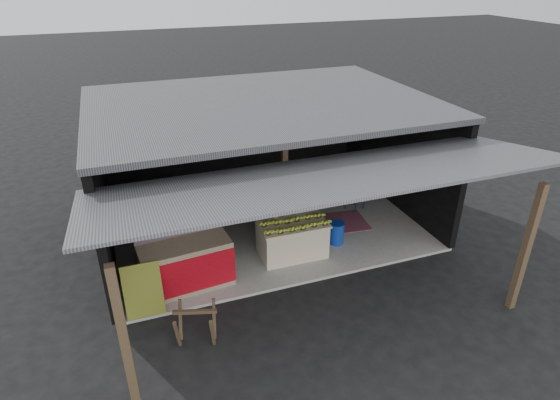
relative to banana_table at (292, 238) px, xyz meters
name	(u,v)px	position (x,y,z in m)	size (l,w,h in m)	color
ground	(304,284)	(-0.13, -0.99, -0.45)	(80.00, 80.00, 0.00)	black
concrete_slab	(264,223)	(-0.13, 1.51, -0.42)	(7.00, 5.00, 0.06)	gray
shophouse	(258,137)	(-0.13, 1.83, 1.65)	(7.40, 7.29, 3.02)	black
banana_table	(292,238)	(0.00, 0.00, 0.00)	(1.44, 0.90, 0.78)	beige
banana_pile	(292,219)	(0.00, 0.00, 0.47)	(1.31, 0.78, 0.15)	gold
white_crate	(283,217)	(0.09, 0.77, 0.10)	(0.91, 0.64, 0.98)	white
neighbor_stall	(186,262)	(-2.28, -0.31, 0.13)	(1.75, 0.92, 1.74)	#998466
green_signboard	(143,291)	(-3.12, -0.87, 0.10)	(0.66, 0.04, 0.99)	black
sawhorse	(196,322)	(-2.39, -1.83, -0.02)	(0.76, 0.75, 0.68)	#4D3A26
water_barrel	(336,234)	(1.08, 0.08, -0.16)	(0.32, 0.32, 0.47)	#0D3199
plastic_chair	(353,190)	(2.19, 1.44, 0.11)	(0.53, 0.53, 0.85)	#0B183D
magenta_rug	(335,223)	(1.45, 0.88, -0.39)	(1.50, 1.00, 0.01)	maroon
picture_frames	(228,119)	(-0.30, 3.91, 1.48)	(1.62, 0.04, 0.46)	black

